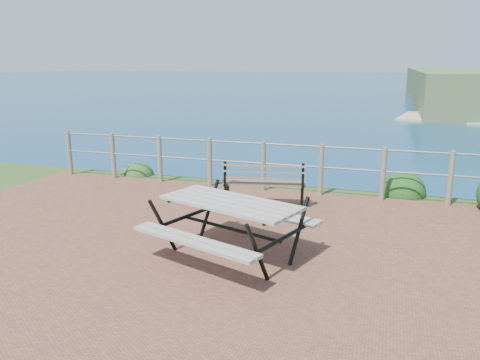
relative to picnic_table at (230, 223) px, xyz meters
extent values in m
cube|color=brown|center=(-0.46, 0.04, -0.49)|extent=(10.00, 7.00, 0.12)
plane|color=navy|center=(-0.46, 200.04, -0.49)|extent=(1200.00, 1200.00, 0.00)
cylinder|color=#6B5B4C|center=(-5.06, 3.39, 0.03)|extent=(0.10, 0.10, 1.00)
cylinder|color=#6B5B4C|center=(-3.91, 3.39, 0.03)|extent=(0.10, 0.10, 1.00)
cylinder|color=#6B5B4C|center=(-2.76, 3.39, 0.03)|extent=(0.10, 0.10, 1.00)
cylinder|color=#6B5B4C|center=(-1.61, 3.39, 0.03)|extent=(0.10, 0.10, 1.00)
cylinder|color=#6B5B4C|center=(-0.46, 3.39, 0.03)|extent=(0.10, 0.10, 1.00)
cylinder|color=#6B5B4C|center=(0.69, 3.39, 0.03)|extent=(0.10, 0.10, 1.00)
cylinder|color=#6B5B4C|center=(1.84, 3.39, 0.03)|extent=(0.10, 0.10, 1.00)
cylinder|color=#6B5B4C|center=(2.99, 3.39, 0.03)|extent=(0.10, 0.10, 1.00)
cylinder|color=slate|center=(-0.46, 3.39, 0.48)|extent=(9.40, 0.04, 0.04)
cylinder|color=slate|center=(-0.46, 3.39, 0.08)|extent=(9.40, 0.04, 0.04)
cube|color=gray|center=(0.00, 0.00, 0.28)|extent=(1.97, 1.30, 0.04)
cube|color=gray|center=(0.00, 0.00, -0.03)|extent=(1.81, 0.84, 0.04)
cube|color=gray|center=(0.00, 0.00, -0.03)|extent=(1.81, 0.84, 0.04)
cylinder|color=black|center=(0.00, 0.00, -0.08)|extent=(1.50, 0.55, 0.04)
cube|color=brown|center=(-0.18, 2.41, -0.07)|extent=(1.51, 0.64, 0.03)
cube|color=brown|center=(-0.18, 2.41, 0.19)|extent=(1.46, 0.39, 0.34)
cube|color=black|center=(-0.18, 2.41, -0.27)|extent=(0.06, 0.06, 0.40)
cube|color=black|center=(-0.18, 2.41, -0.27)|extent=(0.06, 0.06, 0.40)
cube|color=black|center=(-0.18, 2.41, -0.27)|extent=(0.06, 0.06, 0.40)
cube|color=black|center=(-0.18, 2.41, -0.27)|extent=(0.06, 0.06, 0.40)
ellipsoid|color=#224B1C|center=(-3.75, 4.11, -0.49)|extent=(0.74, 0.74, 0.47)
ellipsoid|color=#143A12|center=(2.05, 4.14, -0.49)|extent=(0.88, 0.88, 0.67)
camera|label=1|loc=(1.89, -5.45, 2.02)|focal=35.00mm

